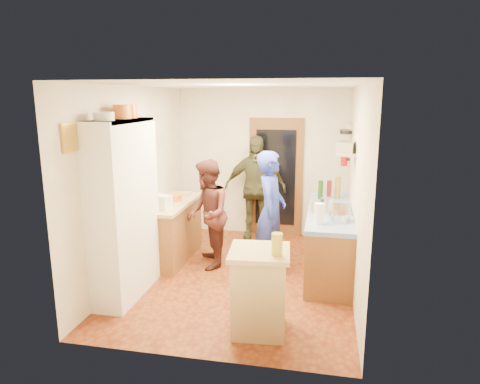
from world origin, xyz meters
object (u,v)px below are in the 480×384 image
(island_base, at_px, (259,293))
(person_left, at_px, (209,213))
(person_hob, at_px, (273,213))
(person_back, at_px, (256,188))
(hutch_body, at_px, (124,210))
(right_counter_base, at_px, (329,241))

(island_base, height_order, person_left, person_left)
(person_hob, bearing_deg, island_base, -176.18)
(person_left, relative_size, person_back, 0.87)
(person_hob, bearing_deg, person_left, 89.30)
(island_base, bearing_deg, person_hob, 92.09)
(hutch_body, xyz_separation_m, person_back, (1.24, 2.45, -0.19))
(person_left, distance_m, person_back, 1.43)
(person_hob, relative_size, person_back, 0.95)
(island_base, bearing_deg, right_counter_base, 68.66)
(person_left, xyz_separation_m, person_back, (0.47, 1.35, 0.12))
(right_counter_base, relative_size, island_base, 2.56)
(island_base, xyz_separation_m, person_left, (-1.00, 1.67, 0.37))
(right_counter_base, height_order, person_left, person_left)
(right_counter_base, relative_size, person_hob, 1.27)
(person_hob, bearing_deg, right_counter_base, -71.75)
(island_base, distance_m, person_back, 3.10)
(person_back, bearing_deg, right_counter_base, -45.24)
(right_counter_base, height_order, person_hob, person_hob)
(person_left, bearing_deg, island_base, 12.82)
(right_counter_base, relative_size, person_back, 1.21)
(person_back, bearing_deg, person_left, -111.99)
(hutch_body, height_order, right_counter_base, hutch_body)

